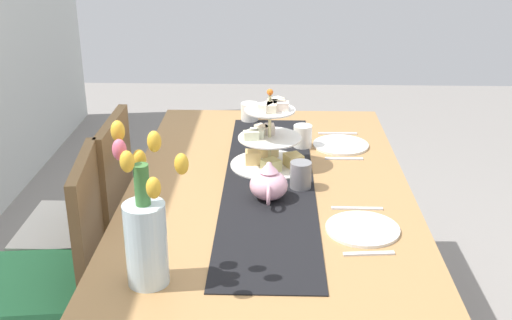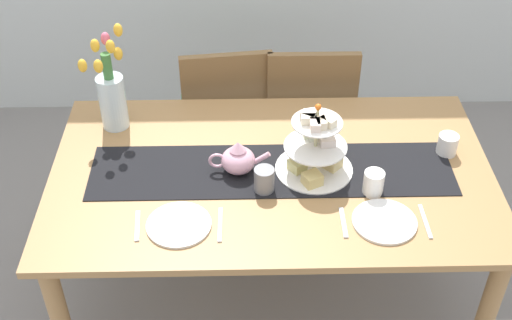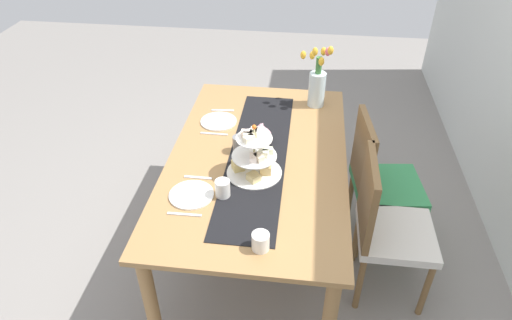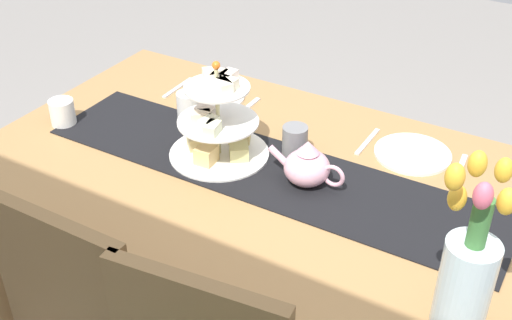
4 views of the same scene
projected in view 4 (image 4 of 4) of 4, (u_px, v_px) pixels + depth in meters
name	position (u px, v px, depth m)	size (l,w,h in m)	color
dining_table	(266.00, 197.00, 1.95)	(1.71, 1.01, 0.75)	#A37747
table_runner	(266.00, 170.00, 1.89)	(1.40, 0.32, 0.00)	black
tiered_cake_stand	(219.00, 126.00, 1.91)	(0.30, 0.30, 0.30)	beige
teapot	(307.00, 166.00, 1.81)	(0.24, 0.13, 0.14)	#E5A8BC
tulip_vase	(468.00, 272.00, 1.31)	(0.17, 0.20, 0.44)	silver
cream_jug	(62.00, 112.00, 2.10)	(0.08, 0.08, 0.09)	white
dinner_plate_left	(413.00, 154.00, 1.96)	(0.23, 0.23, 0.01)	white
fork_left	(460.00, 168.00, 1.90)	(0.02, 0.15, 0.01)	silver
knife_left	(367.00, 141.00, 2.03)	(0.01, 0.17, 0.01)	silver
dinner_plate_right	(212.00, 97.00, 2.27)	(0.23, 0.23, 0.01)	white
fork_right	(247.00, 107.00, 2.21)	(0.02, 0.15, 0.01)	silver
knife_right	(178.00, 88.00, 2.33)	(0.01, 0.17, 0.01)	silver
mug_grey	(295.00, 141.00, 1.93)	(0.08, 0.08, 0.10)	slate
mug_white_text	(188.00, 106.00, 2.12)	(0.08, 0.08, 0.10)	white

